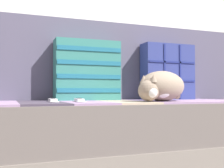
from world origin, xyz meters
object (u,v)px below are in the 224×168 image
Objects in this scene: throw_pillow_striped at (87,70)px; game_remote_near at (79,100)px; game_remote_far at (53,100)px; throw_pillow_quilted at (168,72)px; couch at (134,133)px; sleeping_cat at (161,87)px.

throw_pillow_striped is 2.11× the size of game_remote_near.
throw_pillow_quilted is at bearing 16.37° from game_remote_far.
throw_pillow_quilted is 0.81m from game_remote_near.
couch is 4.62× the size of throw_pillow_striped.
couch is at bearing 111.92° from sleeping_cat.
game_remote_near is at bearing -14.02° from game_remote_far.
sleeping_cat is at bearing -11.08° from game_remote_far.
game_remote_near is (-0.46, 0.08, -0.07)m from sleeping_cat.
throw_pillow_quilted reaches higher than throw_pillow_striped.
game_remote_far is (-0.87, -0.26, -0.19)m from throw_pillow_quilted.
game_remote_near is at bearing 169.81° from sleeping_cat.
sleeping_cat is (0.34, -0.37, -0.11)m from throw_pillow_striped.
game_remote_far is (-0.52, -0.08, 0.21)m from couch.
throw_pillow_quilted reaches higher than game_remote_near.
sleeping_cat reaches higher than game_remote_near.
game_remote_far is at bearing -171.31° from couch.
throw_pillow_striped reaches higher than couch.
game_remote_near is 1.00× the size of game_remote_far.
sleeping_cat is at bearing -48.00° from throw_pillow_striped.
throw_pillow_striped is at bearing 66.70° from game_remote_near.
game_remote_far is at bearing -163.63° from throw_pillow_quilted.
sleeping_cat reaches higher than game_remote_far.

